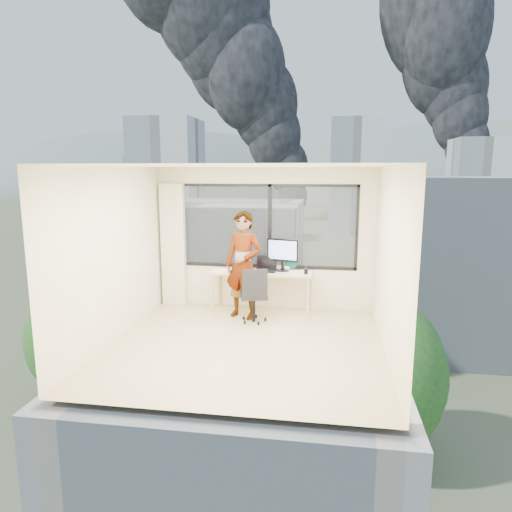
% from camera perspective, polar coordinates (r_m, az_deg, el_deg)
% --- Properties ---
extents(floor, '(4.00, 4.00, 0.01)m').
position_cam_1_polar(floor, '(6.90, -1.30, -10.95)').
color(floor, tan).
rests_on(floor, ground).
extents(ceiling, '(4.00, 4.00, 0.01)m').
position_cam_1_polar(ceiling, '(6.42, -1.40, 11.18)').
color(ceiling, white).
rests_on(ceiling, ground).
extents(wall_front, '(4.00, 0.01, 2.60)m').
position_cam_1_polar(wall_front, '(4.63, -5.75, -4.88)').
color(wall_front, beige).
rests_on(wall_front, ground).
extents(wall_left, '(0.01, 4.00, 2.60)m').
position_cam_1_polar(wall_left, '(7.16, -17.30, 0.19)').
color(wall_left, beige).
rests_on(wall_left, ground).
extents(wall_right, '(0.01, 4.00, 2.60)m').
position_cam_1_polar(wall_right, '(6.49, 16.29, -0.79)').
color(wall_right, beige).
rests_on(wall_right, ground).
extents(window_wall, '(3.30, 0.16, 1.55)m').
position_cam_1_polar(window_wall, '(8.45, 1.38, 3.72)').
color(window_wall, black).
rests_on(window_wall, ground).
extents(curtain, '(0.45, 0.14, 2.30)m').
position_cam_1_polar(curtain, '(8.79, -10.25, 1.35)').
color(curtain, beige).
rests_on(curtain, floor).
extents(desk, '(1.80, 0.60, 0.75)m').
position_cam_1_polar(desk, '(8.34, 0.70, -4.42)').
color(desk, tan).
rests_on(desk, floor).
extents(chair, '(0.61, 0.61, 0.97)m').
position_cam_1_polar(chair, '(7.74, -0.30, -4.75)').
color(chair, black).
rests_on(chair, floor).
extents(person, '(0.79, 0.64, 1.86)m').
position_cam_1_polar(person, '(7.90, -1.58, -1.13)').
color(person, '#2D2D33').
rests_on(person, floor).
extents(monitor, '(0.61, 0.27, 0.59)m').
position_cam_1_polar(monitor, '(8.25, 3.35, 0.17)').
color(monitor, black).
rests_on(monitor, desk).
extents(game_console, '(0.33, 0.29, 0.07)m').
position_cam_1_polar(game_console, '(8.45, 3.35, -1.39)').
color(game_console, white).
rests_on(game_console, desk).
extents(laptop, '(0.39, 0.41, 0.24)m').
position_cam_1_polar(laptop, '(8.22, 1.19, -1.09)').
color(laptop, black).
rests_on(laptop, desk).
extents(cellphone, '(0.11, 0.06, 0.01)m').
position_cam_1_polar(cellphone, '(8.19, 0.99, -1.96)').
color(cellphone, black).
rests_on(cellphone, desk).
extents(pen_cup, '(0.09, 0.09, 0.09)m').
position_cam_1_polar(pen_cup, '(8.08, 6.24, -1.91)').
color(pen_cup, black).
rests_on(pen_cup, desk).
extents(handbag, '(0.30, 0.19, 0.21)m').
position_cam_1_polar(handbag, '(8.41, 4.29, -0.96)').
color(handbag, '#0C4C3D').
rests_on(handbag, desk).
extents(exterior_ground, '(400.00, 400.00, 0.04)m').
position_cam_1_polar(exterior_ground, '(127.40, 8.30, 2.97)').
color(exterior_ground, '#515B3D').
rests_on(exterior_ground, ground).
extents(near_bldg_a, '(16.00, 12.00, 14.00)m').
position_cam_1_polar(near_bldg_a, '(38.89, -6.54, -3.72)').
color(near_bldg_a, beige).
rests_on(near_bldg_a, exterior_ground).
extents(near_bldg_b, '(14.00, 13.00, 16.00)m').
position_cam_1_polar(near_bldg_b, '(46.42, 22.24, -0.85)').
color(near_bldg_b, silver).
rests_on(near_bldg_b, exterior_ground).
extents(far_tower_a, '(14.00, 14.00, 28.00)m').
position_cam_1_polar(far_tower_a, '(107.60, -10.89, 9.00)').
color(far_tower_a, silver).
rests_on(far_tower_a, exterior_ground).
extents(far_tower_b, '(13.00, 13.00, 30.00)m').
position_cam_1_polar(far_tower_b, '(126.51, 12.15, 9.61)').
color(far_tower_b, silver).
rests_on(far_tower_b, exterior_ground).
extents(far_tower_c, '(15.00, 15.00, 26.00)m').
position_cam_1_polar(far_tower_c, '(152.79, 25.83, 8.17)').
color(far_tower_c, silver).
rests_on(far_tower_c, exterior_ground).
extents(far_tower_d, '(16.00, 14.00, 22.00)m').
position_cam_1_polar(far_tower_d, '(167.94, -12.62, 8.40)').
color(far_tower_d, silver).
rests_on(far_tower_d, exterior_ground).
extents(hill_a, '(288.00, 216.00, 90.00)m').
position_cam_1_polar(hill_a, '(348.47, -11.58, 7.60)').
color(hill_a, slate).
rests_on(hill_a, exterior_ground).
extents(hill_b, '(300.00, 220.00, 96.00)m').
position_cam_1_polar(hill_b, '(341.37, 25.89, 6.71)').
color(hill_b, slate).
rests_on(hill_b, exterior_ground).
extents(tree_a, '(7.00, 7.00, 8.00)m').
position_cam_1_polar(tree_a, '(35.39, -21.20, -10.94)').
color(tree_a, '#1F501A').
rests_on(tree_a, exterior_ground).
extents(tree_b, '(7.60, 7.60, 9.00)m').
position_cam_1_polar(tree_b, '(27.28, 14.52, -15.99)').
color(tree_b, '#1F501A').
rests_on(tree_b, exterior_ground).
extents(smoke_plume_a, '(40.00, 24.00, 90.00)m').
position_cam_1_polar(smoke_plume_a, '(160.90, 5.10, 23.59)').
color(smoke_plume_a, black).
rests_on(smoke_plume_a, exterior_ground).
extents(smoke_plume_b, '(30.00, 18.00, 70.00)m').
position_cam_1_polar(smoke_plume_b, '(185.98, 26.88, 17.00)').
color(smoke_plume_b, black).
rests_on(smoke_plume_b, exterior_ground).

